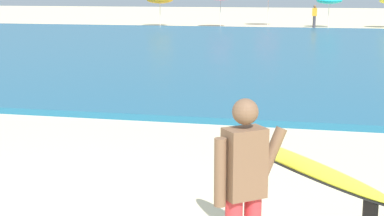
{
  "coord_description": "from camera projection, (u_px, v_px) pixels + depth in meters",
  "views": [
    {
      "loc": [
        2.94,
        -5.1,
        2.61
      ],
      "look_at": [
        1.37,
        1.98,
        1.1
      ],
      "focal_mm": 53.64,
      "sensor_mm": 36.0,
      "label": 1
    }
  ],
  "objects": [
    {
      "name": "sea",
      "position": [
        249.0,
        49.0,
        24.83
      ],
      "size": [
        120.0,
        28.0,
        0.14
      ],
      "primitive_type": "cube",
      "color": "#1E6084",
      "rests_on": "ground"
    },
    {
      "name": "surfer_with_board",
      "position": [
        268.0,
        176.0,
        4.93
      ],
      "size": [
        1.77,
        2.14,
        1.73
      ],
      "color": "red",
      "rests_on": "ground"
    },
    {
      "name": "beach_umbrella_3",
      "position": [
        329.0,
        1.0,
        39.38
      ],
      "size": [
        1.76,
        1.77,
        2.11
      ],
      "color": "beige",
      "rests_on": "ground"
    },
    {
      "name": "beachgoer_near_row_left",
      "position": [
        314.0,
        16.0,
        38.66
      ],
      "size": [
        0.32,
        0.2,
        1.58
      ],
      "color": "#383842",
      "rests_on": "ground"
    }
  ]
}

